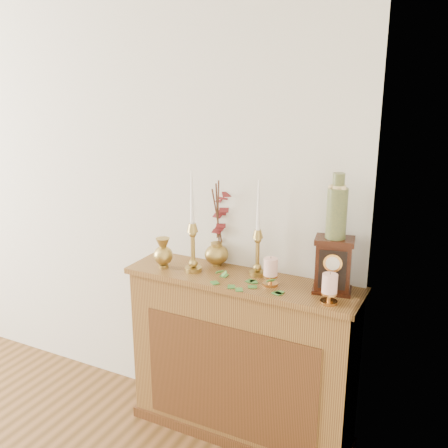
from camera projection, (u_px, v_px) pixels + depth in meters
The scene contains 10 objects.
console_shelf at pixel (241, 363), 2.82m from camera, with size 1.24×0.34×0.93m.
candlestick_left at pixel (193, 239), 2.72m from camera, with size 0.09×0.09×0.54m.
candlestick_center at pixel (258, 245), 2.66m from camera, with size 0.08×0.08×0.50m.
bud_vase at pixel (163, 253), 2.79m from camera, with size 0.10×0.10×0.17m.
ginger_jar at pixel (220, 226), 2.82m from camera, with size 0.20×0.21×0.48m.
pillar_candle_left at pixel (271, 270), 2.56m from camera, with size 0.08×0.08×0.15m.
pillar_candle_right at pixel (330, 287), 2.36m from camera, with size 0.08×0.08×0.15m.
ivy_garland at pixel (236, 281), 2.60m from camera, with size 0.37×0.16×0.07m.
mantel_clock at pixel (333, 266), 2.47m from camera, with size 0.20×0.16×0.27m.
ceramic_vase at pixel (337, 209), 2.40m from camera, with size 0.09×0.09×0.31m.
Camera 1 is at (2.45, -0.16, 1.96)m, focal length 42.00 mm.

